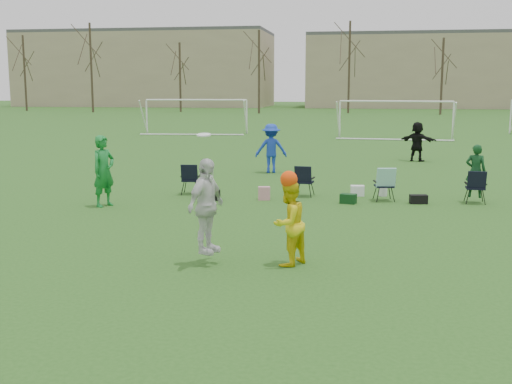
% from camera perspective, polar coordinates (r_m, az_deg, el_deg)
% --- Properties ---
extents(ground, '(260.00, 260.00, 0.00)m').
position_cam_1_polar(ground, '(11.90, -0.21, -7.13)').
color(ground, '#26531A').
rests_on(ground, ground).
extents(fielder_green_near, '(0.76, 0.88, 2.02)m').
position_cam_1_polar(fielder_green_near, '(18.64, -13.39, 1.83)').
color(fielder_green_near, '#15772C').
rests_on(fielder_green_near, ground).
extents(fielder_blue, '(1.36, 0.95, 1.92)m').
position_cam_1_polar(fielder_blue, '(25.29, 1.35, 3.90)').
color(fielder_blue, '#1839B4').
rests_on(fielder_blue, ground).
extents(fielder_black, '(1.73, 1.22, 1.80)m').
position_cam_1_polar(fielder_black, '(30.11, 14.14, 4.38)').
color(fielder_black, black).
rests_on(fielder_black, ground).
extents(center_contest, '(2.41, 1.29, 2.52)m').
position_cam_1_polar(center_contest, '(12.15, -0.85, -1.93)').
color(center_contest, silver).
rests_on(center_contest, ground).
extents(sideline_setup, '(9.27, 1.88, 1.71)m').
position_cam_1_polar(sideline_setup, '(19.58, 8.99, 0.88)').
color(sideline_setup, '#103D1B').
rests_on(sideline_setup, ground).
extents(goal_left, '(7.39, 0.76, 2.46)m').
position_cam_1_polar(goal_left, '(46.81, -5.34, 7.57)').
color(goal_left, white).
rests_on(goal_left, ground).
extents(goal_mid, '(7.40, 0.63, 2.46)m').
position_cam_1_polar(goal_mid, '(43.32, 12.31, 7.25)').
color(goal_mid, white).
rests_on(goal_mid, ground).
extents(tree_line, '(110.28, 3.28, 11.40)m').
position_cam_1_polar(tree_line, '(81.12, 8.42, 10.50)').
color(tree_line, '#382B21').
rests_on(tree_line, ground).
extents(building_row, '(126.00, 16.00, 13.00)m').
position_cam_1_polar(building_row, '(107.38, 12.24, 10.58)').
color(building_row, tan).
rests_on(building_row, ground).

